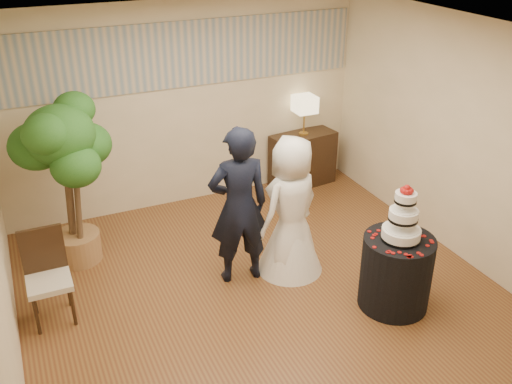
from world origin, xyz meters
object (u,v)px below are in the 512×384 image
wedding_cake (404,213)px  ficus_tree (67,183)px  console (303,159)px  bride (291,206)px  groom (239,206)px  table_lamp (304,115)px  side_chair (49,280)px  cake_table (396,272)px

wedding_cake → ficus_tree: bearing=142.2°
wedding_cake → console: (0.52, 3.00, -0.71)m
bride → wedding_cake: (0.70, -1.05, 0.29)m
groom → table_lamp: bearing=-127.7°
groom → side_chair: groom is taller
table_lamp → ficus_tree: 3.52m
bride → side_chair: bearing=-23.1°
bride → console: bearing=-141.4°
bride → table_lamp: bride is taller
ficus_tree → side_chair: bearing=-111.1°
bride → wedding_cake: bearing=104.1°
console → side_chair: (-3.84, -1.78, 0.09)m
console → cake_table: bearing=-107.3°
cake_table → wedding_cake: (0.00, 0.00, 0.71)m
bride → cake_table: 1.33m
table_lamp → ficus_tree: ficus_tree is taller
wedding_cake → side_chair: bearing=159.8°
bride → console: (1.22, 1.95, -0.42)m
groom → wedding_cake: (1.29, -1.13, 0.20)m
wedding_cake → side_chair: (-3.32, 1.22, -0.62)m
console → ficus_tree: 3.57m
bride → cake_table: bearing=104.1°
groom → table_lamp: size_ratio=3.16×
cake_table → console: 3.04m
table_lamp → ficus_tree: size_ratio=0.28×
table_lamp → groom: bearing=-134.2°
groom → side_chair: size_ratio=1.86×
cake_table → table_lamp: (0.52, 3.00, 0.70)m
table_lamp → side_chair: size_ratio=0.59×
wedding_cake → table_lamp: bearing=80.1°
cake_table → side_chair: 3.54m
bride → ficus_tree: 2.54m
groom → ficus_tree: ficus_tree is taller
groom → table_lamp: (1.82, 1.87, 0.18)m
wedding_cake → console: size_ratio=0.63×
groom → wedding_cake: size_ratio=3.00×
wedding_cake → ficus_tree: 3.70m
console → table_lamp: bearing=0.0°
console → ficus_tree: bearing=-175.3°
bride → cake_table: (0.70, -1.05, -0.42)m
bride → ficus_tree: (-2.22, 1.21, 0.20)m
groom → cake_table: bearing=145.3°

